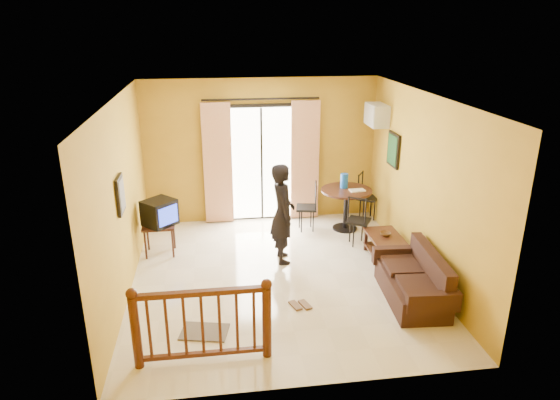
{
  "coord_description": "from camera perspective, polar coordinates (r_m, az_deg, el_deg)",
  "views": [
    {
      "loc": [
        -0.94,
        -6.88,
        3.82
      ],
      "look_at": [
        0.05,
        0.2,
        1.21
      ],
      "focal_mm": 32.0,
      "sensor_mm": 36.0,
      "label": 1
    }
  ],
  "objects": [
    {
      "name": "botanical_print",
      "position": [
        9.04,
        12.81,
        5.62
      ],
      "size": [
        0.05,
        0.5,
        0.6
      ],
      "color": "black",
      "rests_on": "room_shell"
    },
    {
      "name": "serving_tray",
      "position": [
        9.4,
        8.81,
        1.1
      ],
      "size": [
        0.3,
        0.21,
        0.02
      ],
      "primitive_type": "cube",
      "rotation": [
        0.0,
        0.0,
        0.12
      ],
      "color": "beige",
      "rests_on": "dining_table"
    },
    {
      "name": "television",
      "position": [
        8.61,
        -13.6,
        -1.4
      ],
      "size": [
        0.65,
        0.65,
        0.44
      ],
      "rotation": [
        0.0,
        0.0,
        0.78
      ],
      "color": "black",
      "rests_on": "tv_table"
    },
    {
      "name": "sandals",
      "position": [
        7.2,
        2.33,
        -11.91
      ],
      "size": [
        0.31,
        0.27,
        0.03
      ],
      "color": "brown",
      "rests_on": "ground"
    },
    {
      "name": "dining_table",
      "position": [
        9.5,
        7.57,
        0.26
      ],
      "size": [
        0.96,
        0.96,
        0.8
      ],
      "color": "black",
      "rests_on": "ground"
    },
    {
      "name": "dining_chairs",
      "position": [
        9.66,
        7.26,
        -3.44
      ],
      "size": [
        1.84,
        1.71,
        0.95
      ],
      "color": "black",
      "rests_on": "ground"
    },
    {
      "name": "doormat",
      "position": [
        6.74,
        -8.63,
        -14.66
      ],
      "size": [
        0.67,
        0.52,
        0.02
      ],
      "primitive_type": "cube",
      "rotation": [
        0.0,
        0.0,
        -0.22
      ],
      "color": "#5D534A",
      "rests_on": "ground"
    },
    {
      "name": "room_shell",
      "position": [
        7.26,
        -0.17,
        3.07
      ],
      "size": [
        5.0,
        5.0,
        5.0
      ],
      "color": "white",
      "rests_on": "ground"
    },
    {
      "name": "water_jug",
      "position": [
        9.5,
        7.34,
        2.19
      ],
      "size": [
        0.15,
        0.15,
        0.27
      ],
      "primitive_type": "cylinder",
      "color": "blue",
      "rests_on": "dining_table"
    },
    {
      "name": "standing_person",
      "position": [
        8.12,
        0.3,
        -1.55
      ],
      "size": [
        0.42,
        0.62,
        1.67
      ],
      "primitive_type": "imported",
      "rotation": [
        0.0,
        0.0,
        1.61
      ],
      "color": "black",
      "rests_on": "ground"
    },
    {
      "name": "stair_balustrade",
      "position": [
        5.96,
        -8.91,
        -13.4
      ],
      "size": [
        1.63,
        0.13,
        1.04
      ],
      "color": "#471E0F",
      "rests_on": "ground"
    },
    {
      "name": "coffee_table",
      "position": [
        8.52,
        12.0,
        -5.02
      ],
      "size": [
        0.53,
        0.95,
        0.42
      ],
      "color": "black",
      "rests_on": "ground"
    },
    {
      "name": "tv_table",
      "position": [
        8.73,
        -13.65,
        -3.2
      ],
      "size": [
        0.54,
        0.45,
        0.54
      ],
      "color": "black",
      "rests_on": "ground"
    },
    {
      "name": "ground",
      "position": [
        7.93,
        -0.15,
        -8.79
      ],
      "size": [
        5.0,
        5.0,
        0.0
      ],
      "primitive_type": "plane",
      "color": "beige",
      "rests_on": "ground"
    },
    {
      "name": "air_conditioner",
      "position": [
        9.49,
        10.97,
        9.52
      ],
      "size": [
        0.31,
        0.6,
        0.4
      ],
      "color": "silver",
      "rests_on": "room_shell"
    },
    {
      "name": "sofa",
      "position": [
        7.48,
        15.18,
        -9.05
      ],
      "size": [
        0.8,
        1.57,
        0.73
      ],
      "rotation": [
        0.0,
        0.0,
        -0.07
      ],
      "color": "black",
      "rests_on": "ground"
    },
    {
      "name": "bowl",
      "position": [
        8.5,
        11.94,
        -3.82
      ],
      "size": [
        0.23,
        0.23,
        0.06
      ],
      "primitive_type": "imported",
      "rotation": [
        0.0,
        0.0,
        0.41
      ],
      "color": "brown",
      "rests_on": "coffee_table"
    },
    {
      "name": "balcony_door",
      "position": [
        9.73,
        -2.11,
        4.29
      ],
      "size": [
        2.25,
        0.14,
        2.46
      ],
      "color": "black",
      "rests_on": "ground"
    },
    {
      "name": "picture_left",
      "position": [
        7.17,
        -17.76,
        0.58
      ],
      "size": [
        0.05,
        0.42,
        0.52
      ],
      "color": "black",
      "rests_on": "room_shell"
    }
  ]
}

